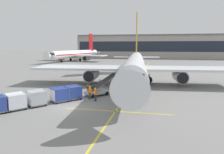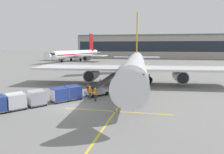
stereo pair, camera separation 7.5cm
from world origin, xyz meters
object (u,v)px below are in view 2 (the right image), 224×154
(ground_crew_by_loader, at_px, (90,92))
(ground_crew_by_carts, at_px, (95,94))
(baggage_cart_third, at_px, (37,98))
(safety_cone_engine_keepout, at_px, (101,82))
(belt_loader, at_px, (98,89))
(safety_cone_wingtip, at_px, (100,81))
(baggage_cart_second, at_px, (59,94))
(distant_airplane, at_px, (75,54))
(baggage_cart_lead, at_px, (73,92))
(baggage_cart_fourth, at_px, (16,101))
(safety_cone_nose_mark, at_px, (88,86))
(parked_airplane, at_px, (135,66))

(ground_crew_by_loader, distance_m, ground_crew_by_carts, 1.42)
(baggage_cart_third, bearing_deg, safety_cone_engine_keepout, 78.42)
(belt_loader, xyz_separation_m, safety_cone_wingtip, (-2.67, 10.58, -0.50))
(safety_cone_engine_keepout, bearing_deg, ground_crew_by_carts, -77.68)
(baggage_cart_second, distance_m, distant_airplane, 76.33)
(baggage_cart_lead, height_order, baggage_cart_second, same)
(belt_loader, relative_size, baggage_cart_fourth, 1.84)
(baggage_cart_fourth, relative_size, distant_airplane, 0.07)
(safety_cone_engine_keepout, xyz_separation_m, safety_cone_nose_mark, (-1.16, -3.94, -0.04))
(parked_airplane, bearing_deg, belt_loader, -110.94)
(baggage_cart_fourth, height_order, ground_crew_by_loader, baggage_cart_fourth)
(safety_cone_engine_keepout, relative_size, safety_cone_nose_mark, 1.12)
(parked_airplane, height_order, ground_crew_by_loader, parked_airplane)
(baggage_cart_third, bearing_deg, ground_crew_by_carts, 30.72)
(ground_crew_by_carts, bearing_deg, distant_airplane, 113.84)
(ground_crew_by_loader, bearing_deg, belt_loader, 78.43)
(safety_cone_engine_keepout, bearing_deg, baggage_cart_lead, -91.73)
(ground_crew_by_loader, bearing_deg, baggage_cart_second, -145.44)
(belt_loader, distance_m, distant_airplane, 73.45)
(distant_airplane, bearing_deg, baggage_cart_second, -69.57)
(baggage_cart_fourth, bearing_deg, belt_loader, 51.78)
(belt_loader, distance_m, baggage_cart_fourth, 11.33)
(parked_airplane, xyz_separation_m, belt_loader, (-4.06, -10.60, -2.57))
(baggage_cart_fourth, xyz_separation_m, distant_airplane, (-23.43, 75.71, 2.17))
(baggage_cart_third, xyz_separation_m, ground_crew_by_loader, (5.09, 4.59, -0.00))
(baggage_cart_lead, distance_m, baggage_cart_second, 2.02)
(safety_cone_engine_keepout, bearing_deg, safety_cone_nose_mark, -106.42)
(parked_airplane, bearing_deg, distant_airplane, 121.54)
(baggage_cart_second, distance_m, baggage_cart_third, 2.91)
(baggage_cart_lead, height_order, ground_crew_by_loader, baggage_cart_lead)
(belt_loader, xyz_separation_m, ground_crew_by_loader, (-0.49, -2.41, 0.12))
(parked_airplane, bearing_deg, safety_cone_engine_keepout, -168.98)
(ground_crew_by_loader, height_order, safety_cone_nose_mark, ground_crew_by_loader)
(parked_airplane, relative_size, safety_cone_wingtip, 61.50)
(belt_loader, relative_size, baggage_cart_third, 1.84)
(baggage_cart_third, relative_size, safety_cone_wingtip, 3.49)
(belt_loader, distance_m, baggage_cart_second, 6.05)
(belt_loader, distance_m, safety_cone_nose_mark, 6.43)
(baggage_cart_second, relative_size, distant_airplane, 0.07)
(distant_airplane, bearing_deg, belt_loader, -65.50)
(ground_crew_by_carts, height_order, safety_cone_wingtip, ground_crew_by_carts)
(parked_airplane, relative_size, baggage_cart_lead, 17.60)
(baggage_cart_second, bearing_deg, ground_crew_by_loader, 34.56)
(belt_loader, relative_size, distant_airplane, 0.12)
(ground_crew_by_carts, distance_m, distant_airplane, 76.74)
(safety_cone_wingtip, bearing_deg, ground_crew_by_carts, -76.98)
(ground_crew_by_carts, relative_size, safety_cone_nose_mark, 2.56)
(baggage_cart_third, xyz_separation_m, safety_cone_wingtip, (2.91, 17.59, -0.63))
(belt_loader, bearing_deg, baggage_cart_fourth, -128.22)
(baggage_cart_third, relative_size, safety_cone_engine_keepout, 3.49)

